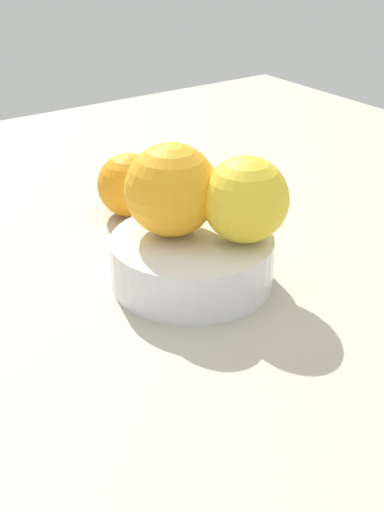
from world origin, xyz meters
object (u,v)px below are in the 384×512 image
fruit_bowl (192,262)px  orange_in_bowl_0 (171,190)px  orange_loose_0 (129,185)px  orange_in_bowl_1 (245,199)px

fruit_bowl → orange_in_bowl_0: size_ratio=1.77×
fruit_bowl → orange_loose_0: bearing=-100.4°
fruit_bowl → orange_in_bowl_1: 7.24cm
orange_in_bowl_0 → orange_loose_0: size_ratio=1.19×
orange_in_bowl_0 → fruit_bowl: bearing=112.4°
fruit_bowl → orange_in_bowl_1: size_ratio=1.93×
fruit_bowl → orange_loose_0: (-2.81, -15.27, 1.27)cm
orange_in_bowl_0 → orange_loose_0: bearing=-105.0°
fruit_bowl → orange_loose_0: size_ratio=2.11×
fruit_bowl → orange_in_bowl_1: (-3.44, 2.61, 5.80)cm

